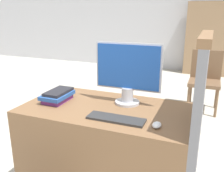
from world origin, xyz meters
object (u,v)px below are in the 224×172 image
(far_chair, at_px, (205,77))
(book_stack, at_px, (58,96))
(mouse, at_px, (157,125))
(monitor, at_px, (128,73))
(keyboard, at_px, (116,119))

(far_chair, bearing_deg, book_stack, -153.81)
(mouse, distance_m, far_chair, 2.44)
(monitor, height_order, mouse, monitor)
(keyboard, relative_size, mouse, 4.64)
(keyboard, height_order, mouse, mouse)
(far_chair, bearing_deg, mouse, -133.56)
(book_stack, bearing_deg, far_chair, 64.50)
(book_stack, bearing_deg, monitor, 16.33)
(keyboard, distance_m, book_stack, 0.59)
(mouse, distance_m, book_stack, 0.86)
(mouse, xyz_separation_m, book_stack, (-0.85, 0.17, 0.03))
(monitor, distance_m, far_chair, 2.20)
(monitor, relative_size, far_chair, 0.58)
(keyboard, xyz_separation_m, mouse, (0.28, -0.01, 0.01))
(monitor, bearing_deg, far_chair, 75.77)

